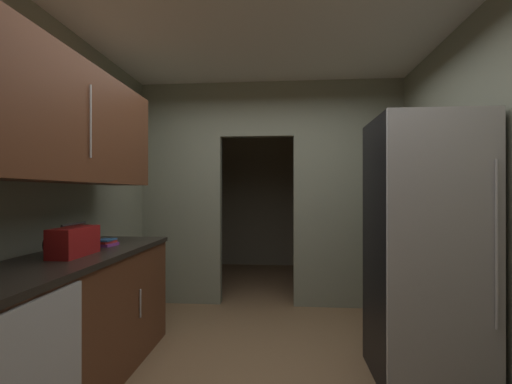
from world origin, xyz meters
The scene contains 8 objects.
kitchen_overhead_slab centered at (0.00, 0.53, 2.72)m, with size 3.54×7.51×0.06m, color silver.
kitchen_partition centered at (0.04, 1.76, 1.43)m, with size 3.14×0.12×2.69m.
adjoining_room_shell centered at (0.00, 3.37, 1.35)m, with size 3.14×2.34×2.69m.
refrigerator centered at (1.18, 0.17, 0.95)m, with size 0.70×0.71×1.89m.
lower_cabinet_run centered at (-1.25, -0.28, 0.47)m, with size 0.64×2.14×0.93m.
upper_cabinet_counterside centered at (-1.25, -0.28, 1.82)m, with size 0.36×1.93×0.79m.
boombox centered at (-1.23, -0.21, 1.03)m, with size 0.18×0.36×0.22m.
book_stack centered at (-1.22, 0.21, 0.96)m, with size 0.13×0.17×0.06m.
Camera 1 is at (0.17, -2.38, 1.36)m, focal length 23.88 mm.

